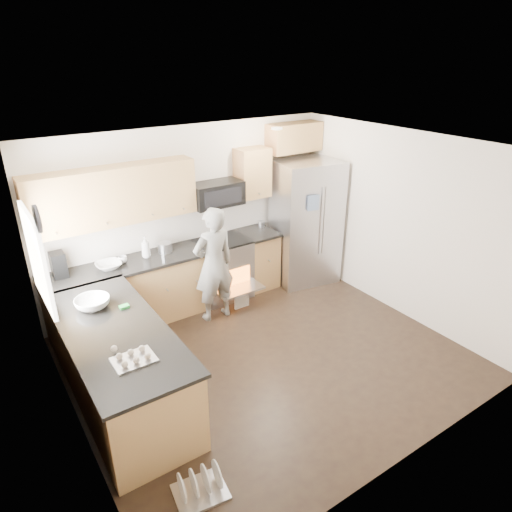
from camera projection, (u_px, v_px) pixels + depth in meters
ground at (267, 357)px, 5.74m from camera, size 4.50×4.50×0.00m
room_shell at (265, 233)px, 5.04m from camera, size 4.54×4.04×2.62m
back_cabinet_run at (161, 251)px, 6.36m from camera, size 4.45×0.64×2.50m
peninsula at (120, 365)px, 4.84m from camera, size 0.96×2.36×1.04m
stove_range at (222, 256)px, 6.91m from camera, size 0.76×0.97×1.79m
refrigerator at (306, 222)px, 7.32m from camera, size 1.09×0.91×1.99m
person at (214, 265)px, 6.27m from camera, size 0.60×0.40×1.65m
dish_rack at (200, 487)px, 3.94m from camera, size 0.49×0.42×0.28m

